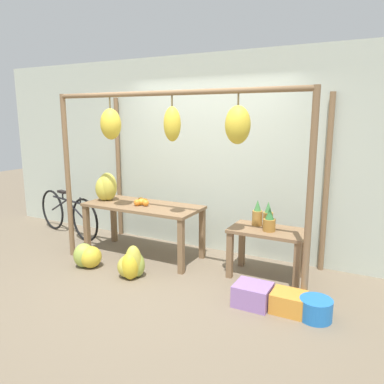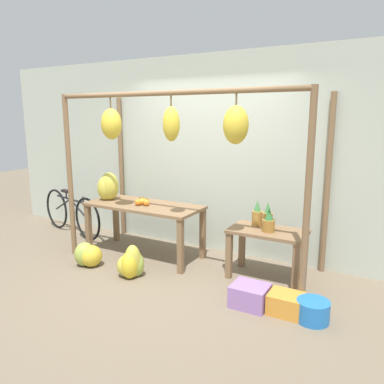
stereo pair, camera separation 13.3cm
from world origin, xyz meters
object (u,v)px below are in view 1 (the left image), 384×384
at_px(orange_pile, 141,202).
at_px(banana_pile_ground_right, 132,265).
at_px(blue_bucket, 316,309).
at_px(fruit_crate_white, 253,295).
at_px(fruit_crate_purple, 289,302).
at_px(pineapple_cluster, 265,218).
at_px(parked_bicycle, 68,214).
at_px(banana_pile_on_table, 107,188).
at_px(banana_pile_ground_left, 87,256).

relative_size(orange_pile, banana_pile_ground_right, 0.61).
height_order(orange_pile, banana_pile_ground_right, orange_pile).
bearing_deg(blue_bucket, fruit_crate_white, -178.73).
bearing_deg(fruit_crate_purple, pineapple_cluster, 123.81).
height_order(pineapple_cluster, parked_bicycle, pineapple_cluster).
relative_size(banana_pile_on_table, pineapple_cluster, 1.20).
relative_size(banana_pile_ground_left, banana_pile_ground_right, 1.07).
xyz_separation_m(pineapple_cluster, fruit_crate_purple, (0.49, -0.73, -0.64)).
xyz_separation_m(banana_pile_ground_left, banana_pile_ground_right, (0.71, 0.00, 0.02)).
xyz_separation_m(banana_pile_on_table, fruit_crate_purple, (2.81, -0.61, -0.83)).
xyz_separation_m(banana_pile_ground_left, parked_bicycle, (-1.25, 0.90, 0.21)).
distance_m(banana_pile_on_table, fruit_crate_white, 2.66).
height_order(banana_pile_ground_left, fruit_crate_white, banana_pile_ground_left).
bearing_deg(parked_bicycle, fruit_crate_white, -13.84).
distance_m(orange_pile, banana_pile_ground_right, 0.96).
relative_size(banana_pile_on_table, fruit_crate_white, 1.09).
height_order(banana_pile_on_table, blue_bucket, banana_pile_on_table).
relative_size(pineapple_cluster, banana_pile_ground_left, 0.76).
bearing_deg(fruit_crate_white, banana_pile_ground_left, -179.02).
relative_size(banana_pile_ground_left, parked_bicycle, 0.27).
height_order(banana_pile_on_table, fruit_crate_purple, banana_pile_on_table).
distance_m(blue_bucket, parked_bicycle, 4.22).
height_order(pineapple_cluster, banana_pile_ground_right, pineapple_cluster).
relative_size(banana_pile_on_table, parked_bicycle, 0.24).
xyz_separation_m(banana_pile_ground_right, fruit_crate_white, (1.53, 0.03, -0.05)).
bearing_deg(blue_bucket, fruit_crate_purple, 175.48).
height_order(pineapple_cluster, blue_bucket, pineapple_cluster).
bearing_deg(banana_pile_on_table, orange_pile, -1.34).
xyz_separation_m(banana_pile_on_table, banana_pile_ground_right, (0.92, -0.68, -0.76)).
bearing_deg(blue_bucket, parked_bicycle, 168.42).
bearing_deg(pineapple_cluster, blue_bucket, -44.81).
xyz_separation_m(pineapple_cluster, fruit_crate_white, (0.13, -0.77, -0.63)).
relative_size(fruit_crate_white, blue_bucket, 1.17).
bearing_deg(parked_bicycle, banana_pile_on_table, -11.69).
distance_m(fruit_crate_white, fruit_crate_purple, 0.37).
height_order(banana_pile_on_table, banana_pile_ground_left, banana_pile_on_table).
bearing_deg(fruit_crate_purple, banana_pile_ground_left, -178.38).
bearing_deg(banana_pile_ground_left, orange_pile, 58.66).
height_order(banana_pile_on_table, orange_pile, banana_pile_on_table).
xyz_separation_m(banana_pile_ground_left, fruit_crate_purple, (2.61, 0.07, -0.05)).
bearing_deg(pineapple_cluster, parked_bicycle, 178.49).
bearing_deg(pineapple_cluster, banana_pile_ground_right, -150.12).
bearing_deg(banana_pile_ground_right, parked_bicycle, 155.49).
height_order(banana_pile_ground_left, fruit_crate_purple, banana_pile_ground_left).
bearing_deg(fruit_crate_white, parked_bicycle, 166.16).
distance_m(banana_pile_ground_left, blue_bucket, 2.88).
height_order(banana_pile_ground_right, parked_bicycle, parked_bicycle).
height_order(pineapple_cluster, fruit_crate_white, pineapple_cluster).
relative_size(parked_bicycle, fruit_crate_purple, 4.94).
xyz_separation_m(orange_pile, fruit_crate_purple, (2.20, -0.59, -0.68)).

